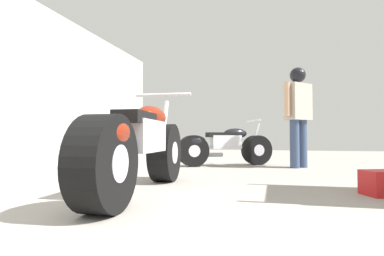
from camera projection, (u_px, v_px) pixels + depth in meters
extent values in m
plane|color=gray|center=(209.00, 175.00, 4.07)|extent=(17.66, 17.66, 0.00)
cube|color=#B7B5AD|center=(35.00, 85.00, 4.89)|extent=(0.08, 8.09, 2.73)
cylinder|color=black|center=(165.00, 153.00, 3.51)|extent=(0.29, 0.69, 0.67)
cylinder|color=silver|center=(165.00, 153.00, 3.51)|extent=(0.27, 0.27, 0.25)
cylinder|color=black|center=(104.00, 163.00, 2.02)|extent=(0.29, 0.69, 0.67)
cylinder|color=silver|center=(104.00, 163.00, 2.02)|extent=(0.27, 0.27, 0.25)
cube|color=silver|center=(143.00, 136.00, 2.77)|extent=(0.31, 0.69, 0.29)
ellipsoid|color=maroon|center=(151.00, 118.00, 3.00)|extent=(0.32, 0.56, 0.23)
cube|color=black|center=(135.00, 118.00, 2.59)|extent=(0.27, 0.52, 0.10)
ellipsoid|color=maroon|center=(108.00, 133.00, 2.08)|extent=(0.31, 0.48, 0.25)
cylinder|color=silver|center=(164.00, 126.00, 3.48)|extent=(0.07, 0.27, 0.61)
cylinder|color=silver|center=(163.00, 95.00, 3.45)|extent=(0.65, 0.09, 0.04)
cylinder|color=silver|center=(113.00, 171.00, 2.48)|extent=(0.14, 0.58, 0.09)
cylinder|color=black|center=(257.00, 150.00, 5.67)|extent=(0.57, 0.46, 0.56)
cylinder|color=silver|center=(257.00, 150.00, 5.67)|extent=(0.29, 0.28, 0.21)
cylinder|color=black|center=(193.00, 151.00, 5.32)|extent=(0.57, 0.46, 0.56)
cylinder|color=silver|center=(193.00, 151.00, 5.32)|extent=(0.29, 0.28, 0.21)
cube|color=silver|center=(226.00, 142.00, 5.50)|extent=(0.58, 0.47, 0.24)
ellipsoid|color=black|center=(235.00, 133.00, 5.56)|extent=(0.50, 0.43, 0.19)
cube|color=black|center=(218.00, 135.00, 5.46)|extent=(0.45, 0.38, 0.09)
ellipsoid|color=black|center=(195.00, 141.00, 5.34)|extent=(0.44, 0.39, 0.21)
cylinder|color=silver|center=(255.00, 136.00, 5.67)|extent=(0.21, 0.15, 0.50)
cylinder|color=silver|center=(253.00, 121.00, 5.67)|extent=(0.31, 0.47, 0.03)
cylinder|color=silver|center=(210.00, 155.00, 5.54)|extent=(0.45, 0.32, 0.08)
cylinder|color=#384766|center=(302.00, 144.00, 5.17)|extent=(0.22, 0.22, 0.81)
cylinder|color=#384766|center=(295.00, 144.00, 5.07)|extent=(0.22, 0.22, 0.81)
cube|color=#B2A899|center=(298.00, 102.00, 5.14)|extent=(0.48, 0.50, 0.62)
cylinder|color=tan|center=(309.00, 102.00, 5.29)|extent=(0.16, 0.16, 0.57)
cylinder|color=tan|center=(287.00, 99.00, 5.00)|extent=(0.16, 0.16, 0.57)
sphere|color=black|center=(298.00, 76.00, 5.16)|extent=(0.22, 0.22, 0.22)
sphere|color=black|center=(298.00, 75.00, 5.16)|extent=(0.27, 0.27, 0.27)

